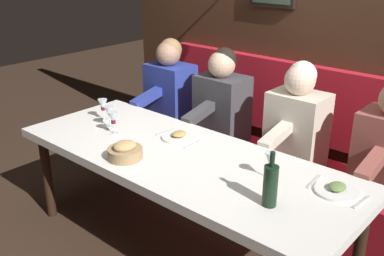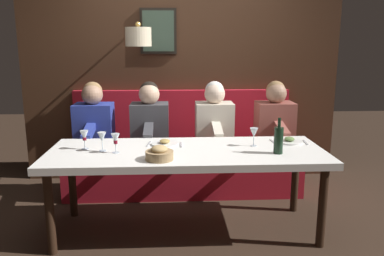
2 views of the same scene
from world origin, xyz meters
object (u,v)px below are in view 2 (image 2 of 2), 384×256
at_px(wine_glass_0, 102,138).
at_px(wine_glass_1, 254,133).
at_px(diner_near, 214,121).
at_px(wine_glass_2, 115,139).
at_px(diner_nearest, 275,120).
at_px(bread_bowl, 159,154).
at_px(wine_bottle, 278,140).
at_px(dining_table, 187,157).
at_px(wine_glass_3, 84,136).
at_px(diner_far, 94,122).
at_px(diner_middle, 150,121).

height_order(wine_glass_0, wine_glass_1, same).
relative_size(diner_near, wine_glass_2, 4.82).
bearing_deg(diner_nearest, bread_bowl, 133.51).
bearing_deg(wine_glass_0, wine_glass_2, -117.40).
bearing_deg(wine_glass_2, wine_bottle, -93.72).
relative_size(wine_bottle, bread_bowl, 1.36).
xyz_separation_m(dining_table, wine_bottle, (-0.15, -0.75, 0.18)).
bearing_deg(wine_glass_1, wine_glass_3, 91.05).
bearing_deg(diner_near, diner_far, 90.00).
distance_m(diner_nearest, bread_bowl, 1.68).
height_order(diner_far, wine_glass_0, diner_far).
bearing_deg(wine_glass_2, dining_table, -84.04).
height_order(diner_far, bread_bowl, diner_far).
height_order(wine_glass_0, wine_glass_3, same).
xyz_separation_m(dining_table, wine_glass_2, (-0.06, 0.59, 0.18)).
bearing_deg(diner_nearest, wine_glass_1, 153.24).
relative_size(diner_middle, diner_far, 1.00).
height_order(diner_nearest, wine_glass_0, diner_nearest).
xyz_separation_m(wine_glass_2, wine_bottle, (-0.09, -1.34, 0.00)).
xyz_separation_m(diner_middle, wine_bottle, (-1.03, -1.11, 0.04)).
xyz_separation_m(wine_glass_1, wine_bottle, (-0.25, -0.15, -0.00)).
xyz_separation_m(dining_table, diner_far, (0.88, 0.95, 0.14)).
distance_m(dining_table, wine_glass_1, 0.63).
xyz_separation_m(dining_table, diner_near, (0.88, -0.33, 0.14)).
bearing_deg(dining_table, diner_far, 47.18).
bearing_deg(wine_glass_2, wine_glass_3, 65.07).
relative_size(diner_nearest, diner_middle, 1.00).
bearing_deg(dining_table, bread_bowl, 140.82).
xyz_separation_m(diner_nearest, wine_bottle, (-1.03, 0.24, 0.04)).
distance_m(diner_middle, wine_bottle, 1.52).
distance_m(diner_near, diner_far, 1.28).
bearing_deg(wine_glass_0, diner_middle, -21.78).
bearing_deg(wine_glass_0, diner_near, -49.87).
height_order(diner_middle, bread_bowl, diner_middle).
height_order(diner_middle, wine_glass_1, diner_middle).
relative_size(wine_glass_3, bread_bowl, 0.75).
bearing_deg(wine_bottle, diner_middle, 47.15).
distance_m(diner_nearest, diner_far, 1.95).
xyz_separation_m(dining_table, diner_nearest, (0.88, -0.99, 0.14)).
bearing_deg(bread_bowl, wine_glass_2, 59.94).
xyz_separation_m(dining_table, bread_bowl, (-0.27, 0.22, 0.11)).
height_order(diner_near, diner_middle, same).
height_order(diner_near, wine_glass_3, diner_near).
bearing_deg(wine_glass_1, diner_near, 18.66).
height_order(dining_table, diner_middle, diner_middle).
height_order(diner_nearest, diner_middle, same).
bearing_deg(diner_near, diner_middle, 90.00).
distance_m(wine_glass_3, bread_bowl, 0.74).
bearing_deg(diner_far, wine_glass_0, -164.79).
bearing_deg(wine_glass_1, dining_table, 99.15).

